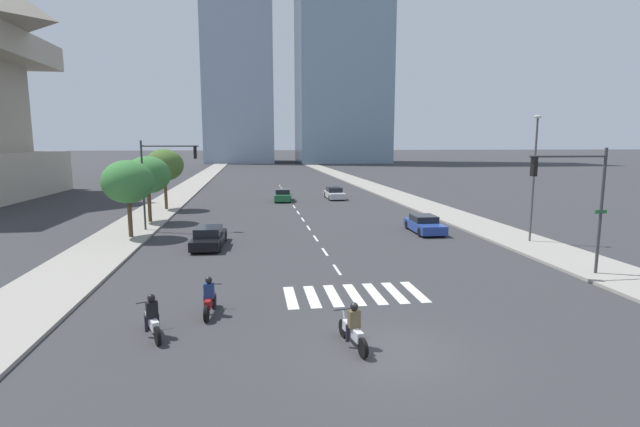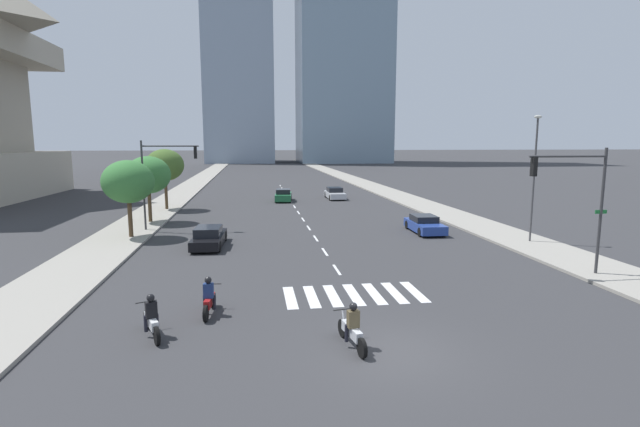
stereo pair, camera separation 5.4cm
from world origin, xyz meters
The scene contains 18 objects.
ground_plane centered at (0.00, 0.00, 0.00)m, with size 800.00×800.00×0.00m, color #333335.
sidewalk_east centered at (13.10, 30.00, 0.07)m, with size 4.00×260.00×0.15m, color gray.
sidewalk_west centered at (-13.10, 30.00, 0.07)m, with size 4.00×260.00×0.15m, color gray.
crosswalk_near centered at (0.00, 5.64, 0.00)m, with size 5.85×2.91×0.01m.
lane_divider_center centered at (0.00, 33.64, 0.00)m, with size 0.14×50.00×0.01m.
motorcycle_lead centered at (-5.86, 4.12, 0.58)m, with size 0.70×2.07×1.49m.
motorcycle_trailing centered at (-1.16, 0.56, 0.58)m, with size 0.73×2.20×1.49m.
motorcycle_third centered at (-7.59, 2.32, 0.58)m, with size 1.09×2.08×1.49m.
sedan_green_0 centered at (-0.79, 38.46, 0.62)m, with size 2.14×4.44×1.36m.
sedan_blue_1 centered at (8.05, 18.68, 0.57)m, with size 1.96×4.43×1.22m.
sedan_silver_2 centered at (5.23, 39.88, 0.60)m, with size 1.86×4.62×1.30m.
sedan_black_3 centered at (-6.91, 16.07, 0.58)m, with size 1.98×4.76×1.28m.
traffic_signal_near centered at (10.81, 6.72, 4.24)m, with size 4.15×0.28×6.02m.
traffic_signal_far centered at (-10.51, 21.85, 4.49)m, with size 4.27×0.28×6.41m.
street_lamp_east centered at (13.40, 14.13, 4.72)m, with size 0.50×0.24×7.93m.
street_tree_nearest centered at (-12.30, 19.29, 3.83)m, with size 3.35×3.35×5.12m.
street_tree_second centered at (-12.30, 25.49, 3.87)m, with size 3.47×3.47×5.21m.
street_tree_third centered at (-12.30, 32.89, 4.30)m, with size 3.53×3.53×5.67m.
Camera 2 is at (-4.17, -13.24, 6.39)m, focal length 26.42 mm.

